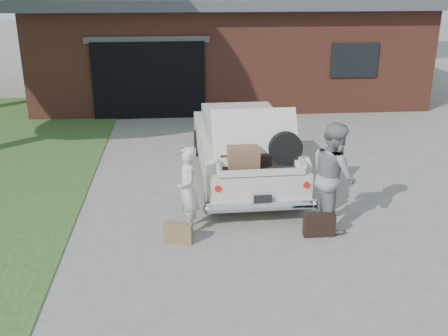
{
  "coord_description": "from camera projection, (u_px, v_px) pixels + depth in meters",
  "views": [
    {
      "loc": [
        -0.69,
        -7.1,
        3.97
      ],
      "look_at": [
        0.0,
        0.6,
        1.1
      ],
      "focal_mm": 42.0,
      "sensor_mm": 36.0,
      "label": 1
    }
  ],
  "objects": [
    {
      "name": "suitcase_right",
      "position": [
        319.0,
        225.0,
        8.4
      ],
      "size": [
        0.5,
        0.16,
        0.39
      ],
      "primitive_type": "cube",
      "rotation": [
        0.0,
        0.0,
        -0.01
      ],
      "color": "black",
      "rests_on": "ground"
    },
    {
      "name": "woman_right",
      "position": [
        333.0,
        175.0,
        8.52
      ],
      "size": [
        0.79,
        0.95,
        1.79
      ],
      "primitive_type": "imported",
      "rotation": [
        0.0,
        0.0,
        1.71
      ],
      "color": "gray",
      "rests_on": "ground"
    },
    {
      "name": "woman_left",
      "position": [
        188.0,
        190.0,
        8.4
      ],
      "size": [
        0.43,
        0.58,
        1.43
      ],
      "primitive_type": "imported",
      "rotation": [
        0.0,
        0.0,
        -1.39
      ],
      "color": "beige",
      "rests_on": "ground"
    },
    {
      "name": "house",
      "position": [
        224.0,
        44.0,
        18.28
      ],
      "size": [
        12.8,
        7.8,
        3.3
      ],
      "color": "brown",
      "rests_on": "ground"
    },
    {
      "name": "ground",
      "position": [
        227.0,
        248.0,
        8.07
      ],
      "size": [
        90.0,
        90.0,
        0.0
      ],
      "primitive_type": "plane",
      "color": "gray",
      "rests_on": "ground"
    },
    {
      "name": "suitcase_left",
      "position": [
        178.0,
        233.0,
        8.19
      ],
      "size": [
        0.46,
        0.25,
        0.34
      ],
      "primitive_type": "cube",
      "rotation": [
        0.0,
        0.0,
        -0.25
      ],
      "color": "olive",
      "rests_on": "ground"
    },
    {
      "name": "sedan",
      "position": [
        243.0,
        146.0,
        10.64
      ],
      "size": [
        1.91,
        4.66,
        1.76
      ],
      "rotation": [
        0.0,
        0.0,
        0.03
      ],
      "color": "beige",
      "rests_on": "ground"
    }
  ]
}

